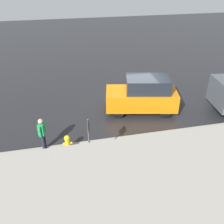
# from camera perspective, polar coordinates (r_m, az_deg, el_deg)

# --- Properties ---
(ground_plane) EXTENTS (60.00, 60.00, 0.00)m
(ground_plane) POSITION_cam_1_polar(r_m,az_deg,el_deg) (14.75, 5.29, 0.87)
(ground_plane) COLOR black
(kerb_strip) EXTENTS (24.00, 3.20, 0.04)m
(kerb_strip) POSITION_cam_1_polar(r_m,az_deg,el_deg) (11.51, 11.54, -9.17)
(kerb_strip) COLOR gray
(kerb_strip) RESTS_ON ground
(moving_hatchback) EXTENTS (4.17, 2.50, 2.06)m
(moving_hatchback) POSITION_cam_1_polar(r_m,az_deg,el_deg) (14.02, 7.06, 3.88)
(moving_hatchback) COLOR orange
(moving_hatchback) RESTS_ON ground
(fire_hydrant) EXTENTS (0.42, 0.31, 0.80)m
(fire_hydrant) POSITION_cam_1_polar(r_m,az_deg,el_deg) (11.41, -10.14, -7.00)
(fire_hydrant) COLOR gold
(fire_hydrant) RESTS_ON ground
(pedestrian) EXTENTS (0.33, 0.55, 1.62)m
(pedestrian) POSITION_cam_1_polar(r_m,az_deg,el_deg) (11.37, -15.66, -4.42)
(pedestrian) COLOR #1E8C4C
(pedestrian) RESTS_ON ground
(metal_railing) EXTENTS (9.17, 0.04, 1.05)m
(metal_railing) POSITION_cam_1_polar(r_m,az_deg,el_deg) (9.84, 14.94, -12.33)
(metal_railing) COLOR #B7BABF
(metal_railing) RESTS_ON ground
(sign_post) EXTENTS (0.07, 0.44, 2.40)m
(sign_post) POSITION_cam_1_polar(r_m,az_deg,el_deg) (9.63, -5.31, -5.74)
(sign_post) COLOR #4C4C51
(sign_post) RESTS_ON ground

